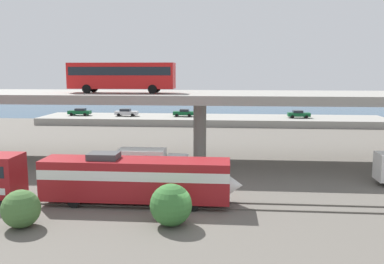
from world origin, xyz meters
The scene contains 15 objects.
ground_plane centered at (0.00, 0.00, 0.00)m, with size 260.00×260.00×0.00m, color #605B54.
rail_strip_near centered at (0.00, 3.22, 0.06)m, with size 110.00×0.12×0.12m, color #59544C.
rail_strip_far centered at (0.00, 4.78, 0.06)m, with size 110.00×0.12×0.12m, color #59544C.
train_locomotive centered at (-3.36, 4.00, 2.19)m, with size 16.08×3.04×4.18m.
highway_overpass centered at (0.00, 20.00, 7.48)m, with size 96.00×12.30×8.13m.
transit_bus_on_overpass centered at (-8.78, 18.63, 10.19)m, with size 12.00×2.68×3.40m.
service_truck_west centered at (-4.28, 11.52, 1.64)m, with size 6.80×2.46×3.04m.
pier_parking_lot centered at (0.00, 55.00, 0.67)m, with size 68.86×11.51×1.33m, color gray.
parked_car_0 centered at (-27.25, 55.01, 2.10)m, with size 4.59×1.84×1.50m.
parked_car_1 centered at (17.21, 54.42, 2.10)m, with size 4.30×1.94×1.50m.
parked_car_2 centered at (-5.60, 54.99, 2.10)m, with size 4.11×1.87×1.50m.
parked_car_3 centered at (-17.37, 54.73, 2.10)m, with size 4.61×1.87×1.50m.
harbor_water centered at (0.00, 78.00, 0.00)m, with size 140.00×36.00×0.01m, color #2D5170.
shrub_left centered at (-10.88, -1.56, 1.32)m, with size 2.64×2.64×2.64m, color #436C36.
shrub_right centered at (-0.67, -0.32, 1.48)m, with size 2.96×2.96×2.96m, color #377133.
Camera 1 is at (3.11, -27.58, 10.79)m, focal length 38.53 mm.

